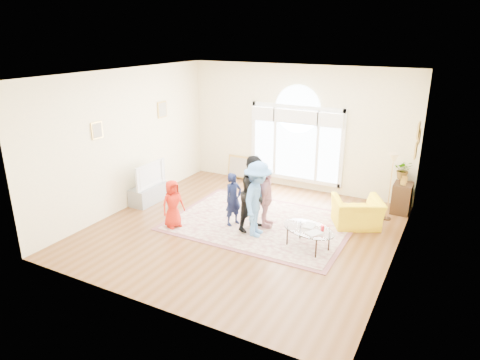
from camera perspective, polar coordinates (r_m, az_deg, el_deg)
The scene contains 18 objects.
ground at distance 9.07m, azimuth 0.36°, elevation -6.64°, with size 6.00×6.00×0.00m, color #5A3415.
room_shell at distance 11.01m, azimuth 7.35°, elevation 6.53°, with size 6.00×6.00×6.00m.
area_rug at distance 9.37m, azimuth 2.78°, elevation -5.71°, with size 3.60×2.60×0.02m, color #C2B89A.
rug_border at distance 9.38m, azimuth 2.78°, elevation -5.73°, with size 3.80×2.80×0.01m, color brown.
tv_console at distance 10.66m, azimuth -12.07°, elevation -1.82°, with size 0.45×1.00×0.42m, color gray.
television at distance 10.49m, azimuth -12.22°, elevation 0.76°, with size 0.17×1.02×0.59m.
coffee_table at distance 8.27m, azimuth 9.12°, elevation -6.52°, with size 1.26×1.01×0.54m.
armchair at distance 9.43m, azimuth 15.34°, elevation -4.23°, with size 0.98×0.85×0.63m, color yellow.
side_cabinet at distance 10.46m, azimuth 20.76°, elevation -2.27°, with size 0.40×0.50×0.70m, color black.
floor_lamp at distance 9.69m, azimuth 19.72°, elevation 2.04°, with size 0.26×0.26×1.51m.
plant_pedestal at distance 10.78m, azimuth 20.60°, elevation -1.62°, with size 0.20×0.20×0.70m, color white.
potted_plant at distance 10.60m, azimuth 20.96°, elevation 1.28°, with size 0.40×0.35×0.45m, color #33722D.
leaning_picture at distance 12.13m, azimuth 0.15°, elevation 0.17°, with size 0.80×0.05×0.62m, color tan.
child_red at distance 9.08m, azimuth -8.94°, elevation -3.15°, with size 0.50×0.33×1.03m, color red.
child_navy at distance 9.05m, azimuth -0.89°, elevation -2.58°, with size 0.42×0.28×1.15m, color #131A3B.
child_black at distance 8.77m, azimuth 2.04°, elevation -1.78°, with size 0.77×0.60×1.59m, color black.
child_pink at distance 8.97m, azimuth 3.50°, elevation -2.48°, with size 0.73×0.31×1.25m, color #CC8B91.
child_blue at distance 8.51m, azimuth 2.37°, elevation -2.59°, with size 1.00×0.58×1.55m, color #538BD5.
Camera 1 is at (3.80, -7.23, 3.95)m, focal length 32.00 mm.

